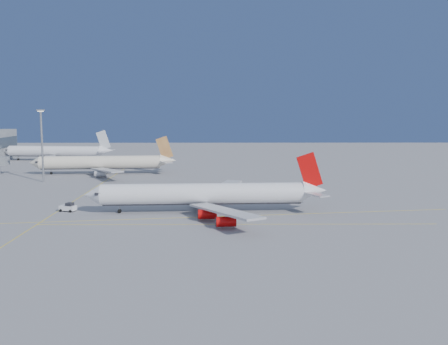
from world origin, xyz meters
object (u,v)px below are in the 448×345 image
at_px(pushback_tug, 68,207).
at_px(airliner_third, 57,151).
at_px(airliner_etihad, 104,162).
at_px(light_mast, 42,139).
at_px(airliner_virgin, 208,194).

bearing_deg(pushback_tug, airliner_third, 126.37).
bearing_deg(airliner_etihad, light_mast, -131.17).
xyz_separation_m(airliner_virgin, airliner_etihad, (-42.96, 73.14, 0.02)).
distance_m(airliner_virgin, airliner_etihad, 84.82).
bearing_deg(airliner_virgin, airliner_etihad, 117.36).
bearing_deg(pushback_tug, airliner_virgin, 15.78).
distance_m(airliner_third, pushback_tug, 129.26).
bearing_deg(light_mast, airliner_third, 104.35).
bearing_deg(airliner_virgin, light_mast, 135.97).
height_order(pushback_tug, light_mast, light_mast).
bearing_deg(airliner_virgin, airliner_third, 119.15).
relative_size(airliner_etihad, light_mast, 2.25).
bearing_deg(airliner_third, airliner_virgin, -52.01).
height_order(airliner_virgin, airliner_third, airliner_third).
height_order(airliner_etihad, airliner_third, airliner_third).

